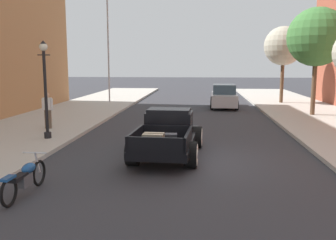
# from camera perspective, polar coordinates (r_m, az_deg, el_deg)

# --- Properties ---
(ground_plane) EXTENTS (140.00, 140.00, 0.00)m
(ground_plane) POSITION_cam_1_polar(r_m,az_deg,el_deg) (12.19, 2.10, -6.12)
(ground_plane) COLOR #333338
(hotrod_truck_black) EXTENTS (2.35, 5.01, 1.58)m
(hotrod_truck_black) POSITION_cam_1_polar(r_m,az_deg,el_deg) (12.77, 0.13, -1.96)
(hotrod_truck_black) COLOR black
(hotrod_truck_black) RESTS_ON ground
(motorcycle_parked) EXTENTS (0.62, 2.12, 0.93)m
(motorcycle_parked) POSITION_cam_1_polar(r_m,az_deg,el_deg) (9.52, -21.18, -8.26)
(motorcycle_parked) COLOR black
(motorcycle_parked) RESTS_ON ground
(car_background_silver) EXTENTS (1.96, 4.35, 1.65)m
(car_background_silver) POSITION_cam_1_polar(r_m,az_deg,el_deg) (26.40, 8.60, 3.54)
(car_background_silver) COLOR #B7B7BC
(car_background_silver) RESTS_ON ground
(pedestrian_sidewalk_left) EXTENTS (0.53, 0.22, 1.65)m
(pedestrian_sidewalk_left) POSITION_cam_1_polar(r_m,az_deg,el_deg) (17.78, -18.06, 1.73)
(pedestrian_sidewalk_left) COLOR brown
(pedestrian_sidewalk_left) RESTS_ON sidewalk_left
(street_lamp_near) EXTENTS (0.50, 0.32, 3.85)m
(street_lamp_near) POSITION_cam_1_polar(r_m,az_deg,el_deg) (15.37, -18.40, 5.54)
(street_lamp_near) COLOR black
(street_lamp_near) RESTS_ON sidewalk_left
(flagpole) EXTENTS (1.74, 0.16, 9.16)m
(flagpole) POSITION_cam_1_polar(r_m,az_deg,el_deg) (29.26, -8.81, 13.85)
(flagpole) COLOR #B2B2B7
(flagpole) RESTS_ON sidewalk_left
(street_tree_second) EXTENTS (3.31, 3.31, 6.09)m
(street_tree_second) POSITION_cam_1_polar(r_m,az_deg,el_deg) (23.03, 21.93, 11.74)
(street_tree_second) COLOR brown
(street_tree_second) RESTS_ON sidewalk_right
(street_tree_third) EXTENTS (2.89, 2.89, 5.69)m
(street_tree_third) POSITION_cam_1_polar(r_m,az_deg,el_deg) (29.41, 17.37, 10.80)
(street_tree_third) COLOR brown
(street_tree_third) RESTS_ON sidewalk_right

